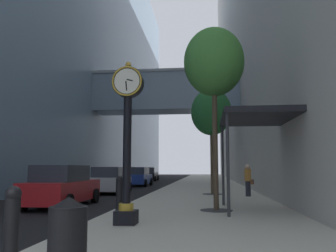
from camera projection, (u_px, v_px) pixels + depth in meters
ground_plane at (169, 186)px, 29.50m from camera, size 110.00×110.00×0.00m
sidewalk_right at (205, 184)px, 32.13m from camera, size 6.21×80.00×0.14m
building_block_left at (64, 27)px, 35.66m from camera, size 22.38×80.00×32.47m
street_clock at (127, 133)px, 9.10m from camera, size 0.84×0.55×4.31m
bollard_nearest at (12, 224)px, 5.04m from camera, size 0.23×0.23×1.18m
bollard_third at (119, 193)px, 11.24m from camera, size 0.23×0.23×1.18m
street_tree_near at (214, 63)px, 12.25m from camera, size 2.15×2.15×6.45m
street_tree_mid_near at (211, 113)px, 19.39m from camera, size 2.30×2.30×5.91m
trash_bin at (68, 235)px, 4.63m from camera, size 0.53×0.53×1.05m
pedestrian_walking at (248, 179)px, 17.53m from camera, size 0.52×0.46×1.63m
storefront_awning at (255, 119)px, 11.98m from camera, size 2.40×3.60×3.30m
car_silver_near at (110, 180)px, 21.54m from camera, size 2.21×4.34×1.64m
car_red_mid at (63, 186)px, 14.15m from camera, size 2.02×4.64×1.69m
car_blue_far at (138, 177)px, 30.12m from camera, size 2.02×4.23×1.64m
car_black_trailing at (149, 174)px, 41.88m from camera, size 2.05×4.42×1.65m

